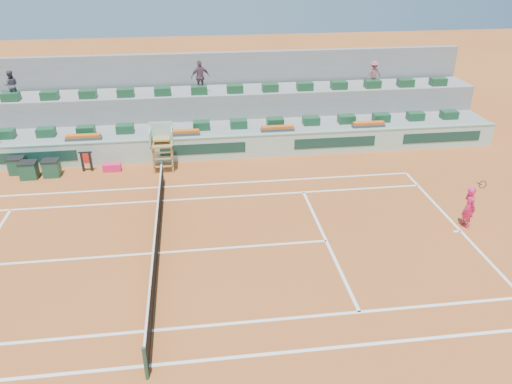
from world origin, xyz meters
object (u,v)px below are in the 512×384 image
player_bag (112,167)px  umpire_chair (162,141)px  drink_cooler_a (51,168)px  tennis_player (469,207)px

player_bag → umpire_chair: 2.90m
umpire_chair → drink_cooler_a: size_ratio=2.86×
player_bag → tennis_player: tennis_player is taller
drink_cooler_a → tennis_player: size_ratio=0.37×
umpire_chair → drink_cooler_a: bearing=-179.2°
drink_cooler_a → tennis_player: tennis_player is taller
umpire_chair → drink_cooler_a: (-5.38, -0.08, -1.12)m
umpire_chair → player_bag: bearing=177.1°
player_bag → tennis_player: bearing=-26.1°
player_bag → umpire_chair: umpire_chair is taller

